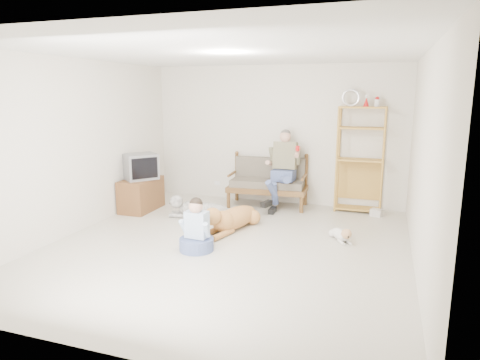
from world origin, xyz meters
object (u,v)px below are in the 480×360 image
(etagere, at_px, (360,159))
(tv_stand, at_px, (141,194))
(golden_retriever, at_px, (231,218))
(loveseat, at_px, (268,181))

(etagere, height_order, tv_stand, etagere)
(etagere, distance_m, tv_stand, 4.11)
(etagere, distance_m, golden_retriever, 2.72)
(tv_stand, relative_size, golden_retriever, 0.58)
(etagere, relative_size, golden_retriever, 1.45)
(loveseat, xyz_separation_m, golden_retriever, (-0.17, -1.68, -0.29))
(tv_stand, bearing_deg, golden_retriever, -16.86)
(loveseat, height_order, etagere, etagere)
(loveseat, bearing_deg, golden_retriever, -99.58)
(etagere, bearing_deg, tv_stand, -162.35)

